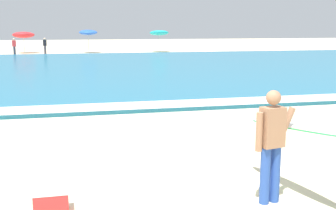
# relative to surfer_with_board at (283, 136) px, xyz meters

# --- Properties ---
(ground_plane) EXTENTS (160.00, 160.00, 0.00)m
(ground_plane) POSITION_rel_surfer_with_board_xyz_m (-1.56, 0.56, -1.02)
(ground_plane) COLOR beige
(sea) EXTENTS (120.00, 28.00, 0.14)m
(sea) POSITION_rel_surfer_with_board_xyz_m (-1.56, 21.04, -0.95)
(sea) COLOR teal
(sea) RESTS_ON ground
(surf_foam) EXTENTS (120.00, 1.30, 0.01)m
(surf_foam) POSITION_rel_surfer_with_board_xyz_m (-1.56, 7.64, -0.88)
(surf_foam) COLOR white
(surf_foam) RESTS_ON sea
(surfer_with_board) EXTENTS (1.12, 2.36, 1.73)m
(surfer_with_board) POSITION_rel_surfer_with_board_xyz_m (0.00, 0.00, 0.00)
(surfer_with_board) COLOR #284CA3
(surfer_with_board) RESTS_ON ground
(beach_umbrella_1) EXTENTS (2.12, 2.15, 2.15)m
(beach_umbrella_1) POSITION_rel_surfer_with_board_xyz_m (-7.35, 38.76, 0.78)
(beach_umbrella_1) COLOR beige
(beach_umbrella_1) RESTS_ON ground
(beach_umbrella_2) EXTENTS (1.81, 1.83, 2.34)m
(beach_umbrella_2) POSITION_rel_surfer_with_board_xyz_m (-1.12, 37.84, 1.00)
(beach_umbrella_2) COLOR beige
(beach_umbrella_2) RESTS_ON ground
(beach_umbrella_3) EXTENTS (1.96, 1.99, 2.31)m
(beach_umbrella_3) POSITION_rel_surfer_with_board_xyz_m (6.02, 37.54, 0.94)
(beach_umbrella_3) COLOR beige
(beach_umbrella_3) RESTS_ON ground
(beachgoer_near_row_mid) EXTENTS (0.32, 0.20, 1.58)m
(beachgoer_near_row_mid) POSITION_rel_surfer_with_board_xyz_m (-7.84, 35.01, -0.18)
(beachgoer_near_row_mid) COLOR #383842
(beachgoer_near_row_mid) RESTS_ON ground
(beachgoer_near_row_right) EXTENTS (0.32, 0.20, 1.58)m
(beachgoer_near_row_right) POSITION_rel_surfer_with_board_xyz_m (-5.22, 35.90, -0.18)
(beachgoer_near_row_right) COLOR #383842
(beachgoer_near_row_right) RESTS_ON ground
(cooler_box) EXTENTS (0.49, 0.35, 0.37)m
(cooler_box) POSITION_rel_surfer_with_board_xyz_m (-3.42, 0.31, -0.84)
(cooler_box) COLOR red
(cooler_box) RESTS_ON ground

